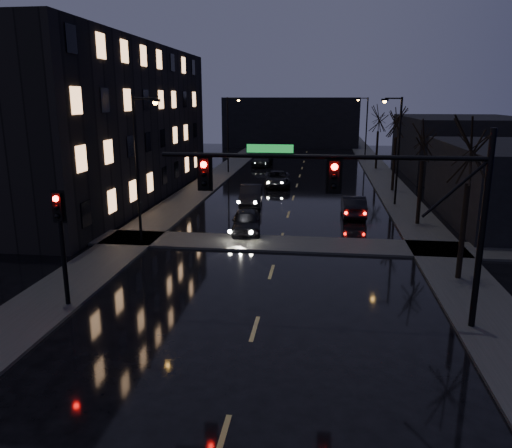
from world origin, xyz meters
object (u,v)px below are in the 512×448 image
(oncoming_car_a, at_px, (246,221))
(oncoming_car_b, at_px, (251,195))
(oncoming_car_c, at_px, (277,179))
(lead_car, at_px, (353,206))
(oncoming_car_d, at_px, (263,159))

(oncoming_car_a, height_order, oncoming_car_b, oncoming_car_b)
(oncoming_car_c, height_order, lead_car, lead_car)
(oncoming_car_b, distance_m, lead_car, 8.01)
(oncoming_car_a, relative_size, oncoming_car_c, 0.83)
(oncoming_car_b, height_order, oncoming_car_c, oncoming_car_b)
(oncoming_car_a, relative_size, oncoming_car_d, 0.79)
(oncoming_car_b, bearing_deg, oncoming_car_c, 76.74)
(oncoming_car_c, height_order, oncoming_car_d, oncoming_car_d)
(oncoming_car_b, xyz_separation_m, lead_car, (7.51, -2.78, -0.03))
(oncoming_car_a, bearing_deg, oncoming_car_d, 87.64)
(oncoming_car_c, relative_size, oncoming_car_d, 0.95)
(oncoming_car_a, bearing_deg, oncoming_car_b, 88.74)
(oncoming_car_d, bearing_deg, oncoming_car_b, -83.41)
(oncoming_car_a, xyz_separation_m, oncoming_car_b, (-0.85, 8.11, 0.05))
(oncoming_car_b, height_order, oncoming_car_d, oncoming_car_d)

